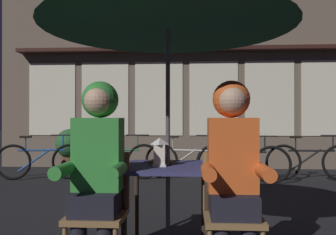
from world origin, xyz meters
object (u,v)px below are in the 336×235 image
(cafe_table, at_px, (168,177))
(potted_plant, at_px, (70,147))
(person_left_hooded, at_px, (97,157))
(bicycle_nearest, at_px, (41,161))
(bicycle_third, at_px, (187,161))
(person_right_hooded, at_px, (233,158))
(book, at_px, (162,162))
(chair_left, at_px, (99,205))
(bicycle_fifth, at_px, (311,161))
(patio_umbrella, at_px, (168,7))
(chair_right, at_px, (232,207))
(lantern, at_px, (160,151))
(bicycle_fourth, at_px, (242,163))
(bicycle_second, at_px, (117,160))

(cafe_table, height_order, potted_plant, potted_plant)
(person_left_hooded, distance_m, bicycle_nearest, 4.42)
(bicycle_third, bearing_deg, potted_plant, 165.72)
(person_right_hooded, bearing_deg, book, 134.65)
(chair_left, height_order, bicycle_fifth, chair_left)
(patio_umbrella, relative_size, chair_right, 2.66)
(person_left_hooded, xyz_separation_m, bicycle_nearest, (-2.09, 3.86, -0.50))
(bicycle_third, bearing_deg, book, -93.40)
(cafe_table, xyz_separation_m, person_left_hooded, (-0.48, -0.43, 0.21))
(lantern, distance_m, bicycle_fourth, 3.70)
(chair_left, distance_m, person_left_hooded, 0.36)
(bicycle_second, bearing_deg, person_left_hooded, -80.13)
(chair_left, relative_size, bicycle_fourth, 0.53)
(potted_plant, bearing_deg, bicycle_fourth, -13.38)
(person_right_hooded, distance_m, bicycle_third, 4.06)
(patio_umbrella, height_order, bicycle_fourth, patio_umbrella)
(patio_umbrella, height_order, bicycle_nearest, patio_umbrella)
(person_left_hooded, relative_size, bicycle_nearest, 0.84)
(bicycle_second, xyz_separation_m, bicycle_fourth, (2.31, -0.22, 0.00))
(lantern, xyz_separation_m, bicycle_second, (-1.12, 3.70, -0.51))
(bicycle_second, relative_size, book, 8.40)
(bicycle_second, relative_size, potted_plant, 1.83)
(person_right_hooded, relative_size, bicycle_third, 0.85)
(bicycle_third, xyz_separation_m, potted_plant, (-2.45, 0.62, 0.20))
(chair_right, relative_size, bicycle_fourth, 0.53)
(patio_umbrella, xyz_separation_m, chair_left, (-0.48, -0.37, -1.57))
(chair_right, relative_size, bicycle_third, 0.53)
(patio_umbrella, distance_m, bicycle_third, 3.98)
(chair_left, bearing_deg, cafe_table, 37.55)
(person_right_hooded, relative_size, potted_plant, 1.52)
(bicycle_second, bearing_deg, bicycle_third, -1.34)
(cafe_table, height_order, chair_right, chair_right)
(bicycle_second, bearing_deg, bicycle_fourth, -5.53)
(cafe_table, height_order, patio_umbrella, patio_umbrella)
(chair_left, distance_m, chair_right, 0.96)
(patio_umbrella, bearing_deg, bicycle_nearest, 126.85)
(chair_left, xyz_separation_m, chair_right, (0.96, 0.00, 0.00))
(patio_umbrella, bearing_deg, book, 116.60)
(person_right_hooded, xyz_separation_m, bicycle_fifth, (1.94, 4.07, -0.50))
(patio_umbrella, distance_m, chair_left, 1.68)
(chair_right, bearing_deg, potted_plant, 121.28)
(chair_right, xyz_separation_m, potted_plant, (-2.78, 4.58, 0.05))
(patio_umbrella, height_order, book, patio_umbrella)
(bicycle_fourth, bearing_deg, chair_right, -99.69)
(lantern, height_order, bicycle_fourth, lantern)
(person_right_hooded, relative_size, bicycle_second, 0.83)
(chair_right, xyz_separation_m, bicycle_second, (-1.66, 3.99, -0.14))
(book, bearing_deg, person_right_hooded, -37.96)
(patio_umbrella, height_order, chair_right, patio_umbrella)
(bicycle_fifth, relative_size, potted_plant, 1.83)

